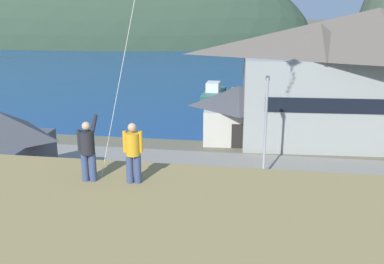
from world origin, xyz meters
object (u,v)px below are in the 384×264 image
(parked_car_back_row_left, at_px, (53,237))
(parked_car_front_row_silver, at_px, (150,186))
(parking_light_pole, at_px, (266,121))
(moored_boat_wharfside, at_px, (214,94))
(person_kite_flyer, at_px, (88,149))
(parked_car_corner_spot, at_px, (330,238))
(parked_car_lone_by_shed, at_px, (194,235))
(harbor_lodge, at_px, (372,73))
(moored_boat_outer_mooring, at_px, (271,96))
(parked_car_mid_row_center, at_px, (349,199))
(person_companion, at_px, (133,151))
(storage_shed_waterside, at_px, (238,112))
(wharf_dock, at_px, (241,102))

(parked_car_back_row_left, distance_m, parked_car_front_row_silver, 6.83)
(parking_light_pole, bearing_deg, moored_boat_wharfside, 103.80)
(person_kite_flyer, bearing_deg, parked_car_corner_spot, 41.31)
(parked_car_lone_by_shed, relative_size, parked_car_corner_spot, 0.99)
(harbor_lodge, xyz_separation_m, parked_car_front_row_silver, (-14.74, -14.35, -4.61))
(harbor_lodge, bearing_deg, moored_boat_outer_mooring, 118.56)
(harbor_lodge, distance_m, parked_car_back_row_left, 27.45)
(moored_boat_outer_mooring, distance_m, parked_car_lone_by_shed, 33.49)
(parked_car_mid_row_center, bearing_deg, person_kite_flyer, -130.06)
(harbor_lodge, distance_m, parked_car_lone_by_shed, 22.98)
(moored_boat_wharfside, xyz_separation_m, person_companion, (2.05, -40.12, 6.39))
(parked_car_lone_by_shed, height_order, parking_light_pole, parking_light_pole)
(harbor_lodge, height_order, person_companion, harbor_lodge)
(harbor_lodge, relative_size, parked_car_front_row_silver, 5.10)
(harbor_lodge, bearing_deg, parked_car_back_row_left, -130.54)
(parked_car_back_row_left, distance_m, parked_car_mid_row_center, 15.07)
(parked_car_front_row_silver, bearing_deg, person_companion, -77.30)
(parked_car_corner_spot, height_order, person_kite_flyer, person_kite_flyer)
(parked_car_back_row_left, relative_size, parking_light_pole, 0.65)
(parked_car_corner_spot, distance_m, person_companion, 11.44)
(storage_shed_waterside, bearing_deg, parked_car_corner_spot, -74.06)
(moored_boat_wharfside, height_order, parked_car_lone_by_shed, moored_boat_wharfside)
(moored_boat_wharfside, relative_size, moored_boat_outer_mooring, 1.09)
(wharf_dock, bearing_deg, parking_light_pole, -83.46)
(moored_boat_wharfside, distance_m, parked_car_lone_by_shed, 33.92)
(parked_car_lone_by_shed, height_order, parked_car_corner_spot, same)
(parked_car_mid_row_center, height_order, parked_car_lone_by_shed, same)
(parked_car_mid_row_center, height_order, parking_light_pole, parking_light_pole)
(parked_car_corner_spot, relative_size, person_kite_flyer, 2.32)
(person_kite_flyer, bearing_deg, parked_car_lone_by_shed, 72.09)
(parked_car_lone_by_shed, bearing_deg, parking_light_pole, 72.79)
(parked_car_front_row_silver, bearing_deg, moored_boat_outer_mooring, 75.70)
(moored_boat_outer_mooring, height_order, person_companion, person_companion)
(parked_car_lone_by_shed, bearing_deg, person_kite_flyer, -107.91)
(moored_boat_wharfside, distance_m, parked_car_front_row_silver, 28.76)
(moored_boat_outer_mooring, relative_size, parked_car_corner_spot, 1.43)
(parked_car_front_row_silver, height_order, parked_car_corner_spot, same)
(parked_car_lone_by_shed, distance_m, parked_car_corner_spot, 6.01)
(parked_car_front_row_silver, relative_size, person_companion, 2.49)
(parked_car_front_row_silver, xyz_separation_m, person_companion, (2.56, -11.37, 6.05))
(parked_car_mid_row_center, relative_size, parked_car_lone_by_shed, 1.00)
(storage_shed_waterside, bearing_deg, person_kite_flyer, -96.87)
(moored_boat_outer_mooring, distance_m, parked_car_corner_spot, 32.66)
(parked_car_back_row_left, bearing_deg, parking_light_pole, 50.10)
(moored_boat_wharfside, height_order, parked_car_front_row_silver, moored_boat_wharfside)
(parked_car_back_row_left, height_order, person_kite_flyer, person_kite_flyer)
(parked_car_back_row_left, bearing_deg, parked_car_mid_row_center, 24.36)
(moored_boat_wharfside, distance_m, moored_boat_outer_mooring, 6.70)
(parked_car_lone_by_shed, distance_m, parked_car_front_row_silver, 6.05)
(parked_car_lone_by_shed, bearing_deg, parked_car_front_row_silver, 123.37)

